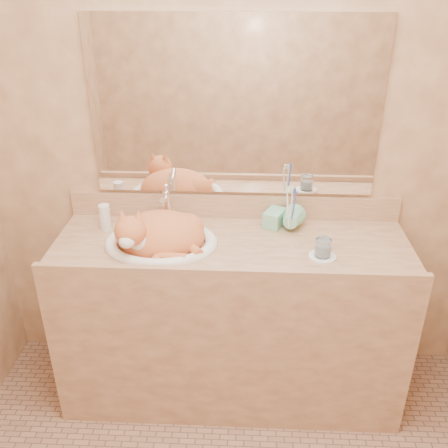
{
  "coord_description": "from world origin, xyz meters",
  "views": [
    {
      "loc": [
        0.06,
        -1.22,
        1.95
      ],
      "look_at": [
        -0.03,
        0.7,
        0.96
      ],
      "focal_mm": 40.0,
      "sensor_mm": 36.0,
      "label": 1
    }
  ],
  "objects_px": {
    "cat": "(157,233)",
    "toothbrush_cup": "(290,224)",
    "sink_basin": "(160,229)",
    "water_glass": "(323,247)",
    "vanity_counter": "(231,319)",
    "soap_dispenser": "(270,214)"
  },
  "relations": [
    {
      "from": "vanity_counter",
      "to": "cat",
      "type": "relative_size",
      "value": 4.05
    },
    {
      "from": "toothbrush_cup",
      "to": "sink_basin",
      "type": "bearing_deg",
      "value": -167.82
    },
    {
      "from": "soap_dispenser",
      "to": "vanity_counter",
      "type": "bearing_deg",
      "value": -117.62
    },
    {
      "from": "sink_basin",
      "to": "cat",
      "type": "relative_size",
      "value": 1.25
    },
    {
      "from": "toothbrush_cup",
      "to": "water_glass",
      "type": "distance_m",
      "value": 0.24
    },
    {
      "from": "vanity_counter",
      "to": "sink_basin",
      "type": "xyz_separation_m",
      "value": [
        -0.31,
        -0.02,
        0.5
      ]
    },
    {
      "from": "vanity_counter",
      "to": "soap_dispenser",
      "type": "distance_m",
      "value": 0.56
    },
    {
      "from": "cat",
      "to": "toothbrush_cup",
      "type": "bearing_deg",
      "value": 9.25
    },
    {
      "from": "sink_basin",
      "to": "water_glass",
      "type": "height_order",
      "value": "sink_basin"
    },
    {
      "from": "vanity_counter",
      "to": "soap_dispenser",
      "type": "height_order",
      "value": "soap_dispenser"
    },
    {
      "from": "cat",
      "to": "water_glass",
      "type": "relative_size",
      "value": 4.94
    },
    {
      "from": "soap_dispenser",
      "to": "sink_basin",
      "type": "bearing_deg",
      "value": -137.78
    },
    {
      "from": "sink_basin",
      "to": "cat",
      "type": "xyz_separation_m",
      "value": [
        -0.01,
        -0.01,
        -0.01
      ]
    },
    {
      "from": "toothbrush_cup",
      "to": "cat",
      "type": "bearing_deg",
      "value": -167.06
    },
    {
      "from": "sink_basin",
      "to": "cat",
      "type": "bearing_deg",
      "value": -143.03
    },
    {
      "from": "sink_basin",
      "to": "soap_dispenser",
      "type": "xyz_separation_m",
      "value": [
        0.49,
        0.15,
        0.01
      ]
    },
    {
      "from": "vanity_counter",
      "to": "soap_dispenser",
      "type": "xyz_separation_m",
      "value": [
        0.17,
        0.13,
        0.51
      ]
    },
    {
      "from": "vanity_counter",
      "to": "cat",
      "type": "xyz_separation_m",
      "value": [
        -0.33,
        -0.03,
        0.49
      ]
    },
    {
      "from": "toothbrush_cup",
      "to": "water_glass",
      "type": "relative_size",
      "value": 1.38
    },
    {
      "from": "soap_dispenser",
      "to": "toothbrush_cup",
      "type": "xyz_separation_m",
      "value": [
        0.09,
        -0.03,
        -0.04
      ]
    },
    {
      "from": "vanity_counter",
      "to": "cat",
      "type": "distance_m",
      "value": 0.59
    },
    {
      "from": "cat",
      "to": "toothbrush_cup",
      "type": "height_order",
      "value": "cat"
    }
  ]
}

